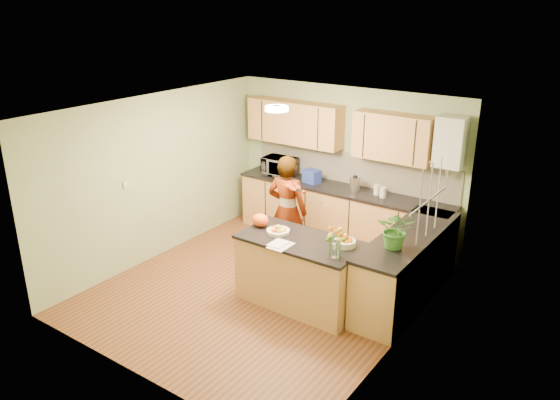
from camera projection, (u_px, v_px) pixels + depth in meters
The scene contains 28 objects.
floor at pixel (265, 288), 7.56m from camera, with size 4.50×4.50×0.00m, color #5C301A.
ceiling at pixel (263, 109), 6.69m from camera, with size 4.00×4.50×0.02m, color white.
wall_back at pixel (346, 164), 8.85m from camera, with size 4.00×0.02×2.50m, color #8B9F72.
wall_front at pixel (128, 270), 5.39m from camera, with size 4.00×0.02×2.50m, color #8B9F72.
wall_left at pixel (157, 177), 8.20m from camera, with size 0.02×4.50×2.50m, color #8B9F72.
wall_right at pixel (408, 241), 6.04m from camera, with size 0.02×4.50×2.50m, color #8B9F72.
back_counter at pixel (341, 215), 8.83m from camera, with size 3.64×0.62×0.94m.
right_counter at pixel (407, 268), 7.13m from camera, with size 0.62×2.24×0.94m.
splashback at pixel (351, 168), 8.80m from camera, with size 3.60×0.02×0.52m, color white.
upper_cabinets at pixel (333, 128), 8.60m from camera, with size 3.20×0.34×0.70m.
boiler at pixel (451, 142), 7.58m from camera, with size 0.40×0.30×0.86m.
window_right at pixel (430, 200), 6.40m from camera, with size 0.01×1.30×1.05m.
light_switch at pixel (126, 185), 7.71m from camera, with size 0.02×0.09×0.09m, color silver.
ceiling_lamp at pixel (277, 109), 6.93m from camera, with size 0.30×0.30×0.07m.
peninsula_island at pixel (300, 271), 7.05m from camera, with size 1.59×0.82×0.91m.
fruit_dish at pixel (278, 230), 7.07m from camera, with size 0.30×0.30×0.11m.
orange_bowl at pixel (345, 241), 6.69m from camera, with size 0.26×0.26×0.15m.
flower_vase at pixel (336, 234), 6.33m from camera, with size 0.24×0.24×0.44m.
orange_bag at pixel (260, 220), 7.27m from camera, with size 0.23×0.19×0.17m, color #FF5315.
papers at pixel (281, 245), 6.72m from camera, with size 0.23×0.32×0.01m, color silver.
violinist at pixel (287, 211), 7.99m from camera, with size 0.62×0.41×1.70m, color #E4B18B.
violin at pixel (290, 185), 7.54m from camera, with size 0.66×0.26×0.13m, color #500B05, non-canonical shape.
microwave at pixel (280, 166), 9.27m from camera, with size 0.55×0.38×0.31m, color silver.
blue_box at pixel (312, 176), 8.90m from camera, with size 0.27×0.20×0.21m, color #203695.
kettle at pixel (355, 183), 8.51m from camera, with size 0.16×0.16×0.30m.
jar_cream at pixel (377, 190), 8.37m from camera, with size 0.10×0.10×0.16m, color beige.
jar_white at pixel (383, 192), 8.25m from camera, with size 0.10×0.10×0.16m, color silver.
potted_plant at pixel (396, 230), 6.52m from camera, with size 0.44×0.38×0.48m, color #357226.
Camera 1 is at (4.00, -5.33, 3.78)m, focal length 35.00 mm.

